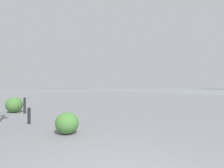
% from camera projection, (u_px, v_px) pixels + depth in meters
% --- Properties ---
extents(bollard_near, '(0.13, 0.13, 0.66)m').
position_uv_depth(bollard_near, '(29.00, 115.00, 6.95)').
color(bollard_near, '#232328').
rests_on(bollard_near, ground).
extents(bollard_mid, '(0.13, 0.13, 0.87)m').
position_uv_depth(bollard_mid, '(25.00, 105.00, 9.45)').
color(bollard_mid, '#232328').
rests_on(bollard_mid, ground).
extents(shrub_low, '(0.80, 0.72, 0.68)m').
position_uv_depth(shrub_low, '(67.00, 123.00, 5.56)').
color(shrub_low, '#477F38').
rests_on(shrub_low, ground).
extents(shrub_round, '(1.00, 0.90, 0.85)m').
position_uv_depth(shrub_round, '(14.00, 105.00, 9.81)').
color(shrub_round, '#477F38').
rests_on(shrub_round, ground).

